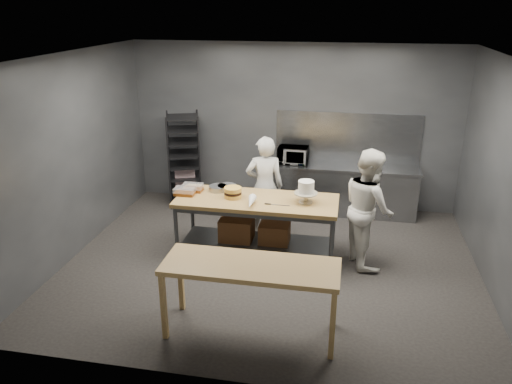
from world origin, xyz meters
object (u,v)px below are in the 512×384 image
chef_right (368,208)px  layer_cake (233,193)px  frosted_cake_stand (306,189)px  speed_rack (184,160)px  work_table (255,220)px  microwave (293,155)px  chef_behind (265,187)px  near_counter (251,271)px

chef_right → layer_cake: 1.99m
frosted_cake_stand → speed_rack: bearing=143.1°
work_table → microwave: size_ratio=4.43×
microwave → speed_rack: bearing=-177.8°
chef_behind → chef_right: size_ratio=0.96×
work_table → speed_rack: speed_rack is taller
near_counter → chef_right: size_ratio=1.14×
speed_rack → chef_right: (3.37, -1.75, 0.02)m
layer_cake → near_counter: bearing=-71.1°
near_counter → chef_right: chef_right is taller
speed_rack → frosted_cake_stand: 3.09m
near_counter → frosted_cake_stand: bearing=77.1°
near_counter → work_table: bearing=99.5°
microwave → frosted_cake_stand: (0.42, -1.93, 0.08)m
near_counter → chef_behind: 2.67m
near_counter → microwave: bearing=89.7°
frosted_cake_stand → work_table: bearing=177.9°
work_table → microwave: 1.99m
chef_behind → layer_cake: 0.85m
chef_behind → microwave: size_ratio=3.10×
work_table → microwave: bearing=79.9°
chef_right → microwave: 2.27m
near_counter → frosted_cake_stand: frosted_cake_stand is taller
work_table → chef_behind: chef_behind is taller
frosted_cake_stand → microwave: bearing=102.2°
chef_right → microwave: (-1.32, 1.83, 0.18)m
chef_right → speed_rack: bearing=43.1°
chef_behind → microwave: bearing=-118.1°
frosted_cake_stand → layer_cake: (-1.09, 0.00, -0.13)m
near_counter → speed_rack: speed_rack is taller
layer_cake → chef_right: bearing=2.7°
chef_behind → speed_rack: bearing=-44.9°
chef_behind → microwave: chef_behind is taller
chef_right → microwave: bearing=16.4°
layer_cake → speed_rack: bearing=126.8°
work_table → near_counter: size_ratio=1.20×
chef_right → layer_cake: (-1.99, -0.09, 0.13)m
chef_behind → chef_right: bearing=145.1°
near_counter → chef_right: (1.34, 1.99, 0.06)m
work_table → frosted_cake_stand: frosted_cake_stand is taller
chef_behind → chef_right: 1.77m
frosted_cake_stand → layer_cake: 1.09m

